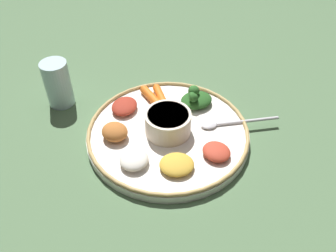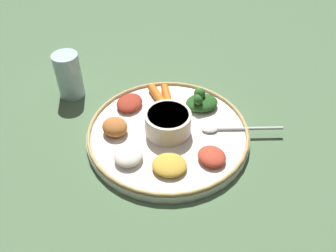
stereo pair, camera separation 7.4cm
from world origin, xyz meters
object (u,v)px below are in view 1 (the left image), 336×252
object	(u,v)px
spoon	(228,123)
greens_pile	(196,99)
drinking_glass	(58,86)
center_bowl	(168,122)
carrot_outer	(149,95)
carrot_near_spoon	(160,94)

from	to	relation	value
spoon	greens_pile	size ratio (longest dim) A/B	1.99
drinking_glass	spoon	bearing A→B (deg)	132.23
center_bowl	spoon	xyz separation A→B (m)	(-0.12, 0.05, -0.02)
spoon	drinking_glass	world-z (taller)	drinking_glass
spoon	carrot_outer	distance (m)	0.19
carrot_near_spoon	drinking_glass	bearing A→B (deg)	-34.10
greens_pile	spoon	bearing A→B (deg)	99.93
greens_pile	drinking_glass	world-z (taller)	drinking_glass
drinking_glass	center_bowl	bearing A→B (deg)	121.46
center_bowl	carrot_near_spoon	distance (m)	0.12
center_bowl	carrot_near_spoon	size ratio (longest dim) A/B	1.13
spoon	greens_pile	world-z (taller)	greens_pile
carrot_outer	drinking_glass	world-z (taller)	drinking_glass
carrot_near_spoon	spoon	bearing A→B (deg)	113.98
carrot_near_spoon	drinking_glass	xyz separation A→B (m)	(0.19, -0.13, 0.02)
spoon	drinking_glass	size ratio (longest dim) A/B	1.49
center_bowl	drinking_glass	size ratio (longest dim) A/B	0.87
greens_pile	carrot_near_spoon	size ratio (longest dim) A/B	0.97
center_bowl	drinking_glass	xyz separation A→B (m)	(0.14, -0.24, 0.00)
carrot_outer	spoon	bearing A→B (deg)	118.76
carrot_near_spoon	center_bowl	bearing A→B (deg)	66.24
carrot_near_spoon	drinking_glass	size ratio (longest dim) A/B	0.77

